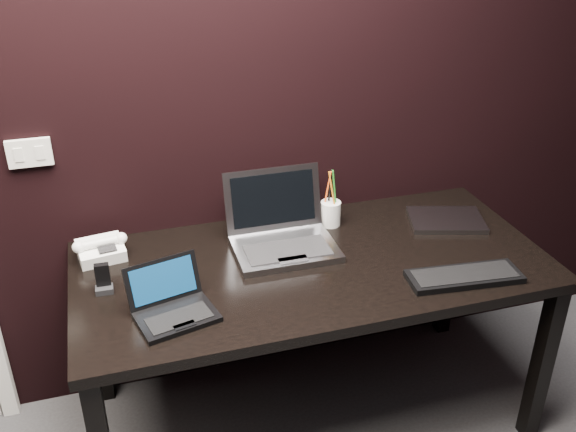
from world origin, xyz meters
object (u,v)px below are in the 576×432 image
object	(u,v)px
netbook	(173,306)
closed_laptop	(446,220)
ext_keyboard	(464,276)
mobile_phone	(103,281)
desk	(312,279)
pen_cup	(331,212)
desk_phone	(101,249)
silver_laptop	(282,235)

from	to	relation	value
netbook	closed_laptop	bearing A→B (deg)	14.83
ext_keyboard	mobile_phone	xyz separation A→B (m)	(-1.19, 0.29, 0.03)
desk	pen_cup	world-z (taller)	pen_cup
desk	pen_cup	size ratio (longest dim) A/B	7.24
mobile_phone	closed_laptop	bearing A→B (deg)	4.28
desk	desk_phone	world-z (taller)	desk_phone
closed_laptop	pen_cup	distance (m)	0.47
desk	desk_phone	size ratio (longest dim) A/B	8.48
netbook	silver_laptop	distance (m)	0.55
ext_keyboard	pen_cup	xyz separation A→B (m)	(-0.31, 0.51, 0.04)
netbook	ext_keyboard	bearing A→B (deg)	-5.18
mobile_phone	silver_laptop	bearing A→B (deg)	9.50
netbook	pen_cup	distance (m)	0.80
closed_laptop	desk_phone	world-z (taller)	desk_phone
mobile_phone	desk_phone	bearing A→B (deg)	89.84
mobile_phone	pen_cup	xyz separation A→B (m)	(0.89, 0.22, 0.02)
closed_laptop	pen_cup	bearing A→B (deg)	165.42
silver_laptop	pen_cup	bearing A→B (deg)	25.04
closed_laptop	ext_keyboard	bearing A→B (deg)	-110.84
mobile_phone	pen_cup	distance (m)	0.91
desk	desk_phone	bearing A→B (deg)	161.27
silver_laptop	mobile_phone	distance (m)	0.66
netbook	closed_laptop	distance (m)	1.18
silver_laptop	pen_cup	world-z (taller)	silver_laptop
silver_laptop	closed_laptop	world-z (taller)	silver_laptop
silver_laptop	mobile_phone	size ratio (longest dim) A/B	3.78
ext_keyboard	desk_phone	world-z (taller)	desk_phone
pen_cup	closed_laptop	bearing A→B (deg)	-14.58
desk	closed_laptop	bearing A→B (deg)	11.77
desk	silver_laptop	size ratio (longest dim) A/B	4.49
silver_laptop	desk	bearing A→B (deg)	-60.61
netbook	pen_cup	xyz separation A→B (m)	(0.68, 0.42, 0.02)
netbook	silver_laptop	xyz separation A→B (m)	(0.45, 0.31, 0.02)
desk	ext_keyboard	size ratio (longest dim) A/B	4.18
desk_phone	pen_cup	distance (m)	0.89
silver_laptop	desk_phone	distance (m)	0.66
desk	desk_phone	xyz separation A→B (m)	(-0.73, 0.25, 0.11)
silver_laptop	ext_keyboard	xyz separation A→B (m)	(0.54, -0.40, -0.04)
desk	netbook	xyz separation A→B (m)	(-0.53, -0.17, 0.11)
desk_phone	ext_keyboard	bearing A→B (deg)	-23.21
desk_phone	silver_laptop	bearing A→B (deg)	-9.66
closed_laptop	desk_phone	distance (m)	1.35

